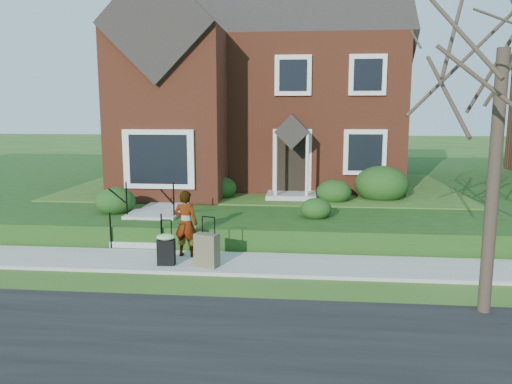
# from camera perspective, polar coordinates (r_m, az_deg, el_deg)

# --- Properties ---
(ground) EXTENTS (120.00, 120.00, 0.00)m
(ground) POSITION_cam_1_polar(r_m,az_deg,el_deg) (11.45, -2.85, -8.34)
(ground) COLOR #2D5119
(ground) RESTS_ON ground
(street) EXTENTS (60.00, 6.00, 0.01)m
(street) POSITION_cam_1_polar(r_m,az_deg,el_deg) (6.94, -9.34, -20.77)
(street) COLOR black
(street) RESTS_ON ground
(sidewalk) EXTENTS (60.00, 1.60, 0.08)m
(sidewalk) POSITION_cam_1_polar(r_m,az_deg,el_deg) (11.44, -2.85, -8.15)
(sidewalk) COLOR #9E9B93
(sidewalk) RESTS_ON ground
(terrace) EXTENTS (44.00, 20.00, 0.60)m
(terrace) POSITION_cam_1_polar(r_m,az_deg,el_deg) (22.05, 11.74, 0.86)
(terrace) COLOR #1B3D10
(terrace) RESTS_ON ground
(walkway) EXTENTS (1.20, 6.00, 0.06)m
(walkway) POSITION_cam_1_polar(r_m,az_deg,el_deg) (16.57, -8.90, -0.67)
(walkway) COLOR #9E9B93
(walkway) RESTS_ON terrace
(main_house) EXTENTS (10.40, 10.20, 9.40)m
(main_house) POSITION_cam_1_polar(r_m,az_deg,el_deg) (20.56, 0.49, 14.32)
(main_house) COLOR brown
(main_house) RESTS_ON terrace
(front_steps) EXTENTS (1.40, 2.02, 1.50)m
(front_steps) POSITION_cam_1_polar(r_m,az_deg,el_deg) (13.62, -12.19, -3.60)
(front_steps) COLOR #9E9B93
(front_steps) RESTS_ON ground
(foundation_shrubs) EXTENTS (9.65, 4.39, 1.22)m
(foundation_shrubs) POSITION_cam_1_polar(r_m,az_deg,el_deg) (15.99, 1.80, 0.79)
(foundation_shrubs) COLOR #0F330F
(foundation_shrubs) RESTS_ON terrace
(woman) EXTENTS (0.62, 0.46, 1.57)m
(woman) POSITION_cam_1_polar(r_m,az_deg,el_deg) (11.75, -8.02, -3.59)
(woman) COLOR #999999
(woman) RESTS_ON sidewalk
(suitcase_black) EXTENTS (0.44, 0.37, 1.02)m
(suitcase_black) POSITION_cam_1_polar(r_m,az_deg,el_deg) (11.26, -10.23, -6.27)
(suitcase_black) COLOR black
(suitcase_black) RESTS_ON sidewalk
(suitcase_olive) EXTENTS (0.58, 0.44, 1.11)m
(suitcase_olive) POSITION_cam_1_polar(r_m,az_deg,el_deg) (11.02, -5.64, -6.62)
(suitcase_olive) COLOR brown
(suitcase_olive) RESTS_ON sidewalk
(tree_verge) EXTENTS (4.88, 4.88, 6.98)m
(tree_verge) POSITION_cam_1_polar(r_m,az_deg,el_deg) (9.24, 26.67, 17.12)
(tree_verge) COLOR #4B3A2E
(tree_verge) RESTS_ON ground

